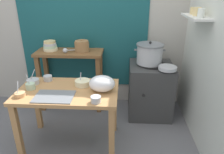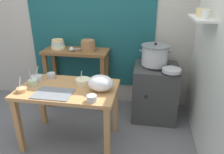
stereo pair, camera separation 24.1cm
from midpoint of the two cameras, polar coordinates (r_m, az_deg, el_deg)
The scene contains 19 objects.
ground_plane at distance 2.80m, azimuth -4.75°, elevation -16.15°, with size 9.00×9.00×0.00m, color slate.
wall_back at distance 3.26m, azimuth 0.76°, elevation 14.95°, with size 4.40×0.12×2.60m.
wall_right at distance 2.48m, azimuth 29.15°, elevation 9.37°, with size 0.30×3.20×2.60m.
prep_table at distance 2.47m, azimuth -8.81°, elevation -5.19°, with size 1.10×0.66×0.72m.
back_shelf_table at distance 3.25m, azimuth -7.30°, elevation 3.36°, with size 0.96×0.40×0.90m.
stove_block at distance 3.13m, azimuth 13.50°, elevation -3.83°, with size 0.60×0.61×0.78m.
steamer_pot at distance 2.94m, azimuth 13.67°, elevation 5.69°, with size 0.42×0.37×0.31m.
clay_pot at distance 3.11m, azimuth -4.19°, elevation 8.36°, with size 0.21×0.21×0.18m.
bowl_stack_enamel at distance 3.28m, azimuth -12.17°, elevation 8.48°, with size 0.20×0.20×0.14m.
ladle at distance 3.10m, azimuth -8.35°, elevation 7.31°, with size 0.26×0.12×0.07m.
serving_tray at distance 2.31m, azimuth -12.58°, elevation -4.40°, with size 0.40×0.28×0.01m, color slate.
plastic_bag at distance 2.29m, azimuth -0.06°, elevation -1.70°, with size 0.28×0.22×0.18m, color white.
wide_pan at distance 2.79m, azimuth 18.03°, elevation 1.66°, with size 0.24×0.24×0.04m, color #B7BABF.
prep_bowl_0 at distance 2.70m, azimuth -13.47°, elevation 0.40°, with size 0.10×0.10×0.06m.
prep_bowl_1 at distance 2.47m, azimuth -4.98°, elevation -1.20°, with size 0.17×0.17×0.15m.
prep_bowl_2 at distance 2.44m, azimuth -20.41°, elevation -3.22°, with size 0.11×0.11×0.16m.
prep_bowl_3 at distance 2.55m, azimuth -17.83°, elevation -1.39°, with size 0.10×0.10×0.18m.
prep_bowl_4 at distance 2.10m, azimuth -2.16°, elevation -5.74°, with size 0.10×0.10×0.06m.
prep_bowl_5 at distance 2.67m, azimuth -17.09°, elevation -0.31°, with size 0.14×0.14×0.17m.
Camera 2 is at (0.70, -2.07, 1.77)m, focal length 34.30 mm.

